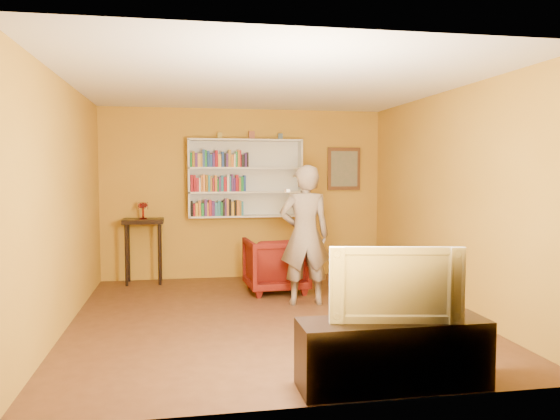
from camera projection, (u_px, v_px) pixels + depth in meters
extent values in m
cube|color=#492A17|center=(269.00, 321.00, 6.42)|extent=(5.30, 5.80, 0.12)
cube|color=#AF7B20|center=(244.00, 194.00, 8.80)|extent=(5.30, 0.04, 2.70)
cube|color=#AF7B20|center=(326.00, 221.00, 3.85)|extent=(5.30, 0.04, 2.70)
cube|color=#AF7B20|center=(63.00, 204.00, 5.92)|extent=(0.04, 5.80, 2.70)
cube|color=#AF7B20|center=(450.00, 200.00, 6.73)|extent=(0.04, 5.80, 2.70)
cube|color=white|center=(269.00, 82.00, 6.23)|extent=(5.30, 5.80, 0.06)
cube|color=silver|center=(245.00, 178.00, 8.74)|extent=(1.80, 0.03, 1.20)
cube|color=silver|center=(189.00, 178.00, 8.46)|extent=(0.03, 0.28, 1.20)
cube|color=silver|center=(300.00, 178.00, 8.77)|extent=(0.03, 0.28, 1.20)
cube|color=silver|center=(246.00, 216.00, 8.66)|extent=(1.80, 0.28, 0.03)
cube|color=silver|center=(246.00, 192.00, 8.63)|extent=(1.80, 0.28, 0.03)
cube|color=silver|center=(245.00, 168.00, 8.60)|extent=(1.80, 0.28, 0.03)
cube|color=silver|center=(245.00, 140.00, 8.57)|extent=(1.80, 0.28, 0.03)
cube|color=black|center=(192.00, 209.00, 8.45)|extent=(0.03, 0.16, 0.24)
cube|color=maroon|center=(194.00, 210.00, 8.45)|extent=(0.03, 0.16, 0.19)
cube|color=gold|center=(197.00, 210.00, 8.46)|extent=(0.04, 0.15, 0.20)
cube|color=orange|center=(200.00, 208.00, 8.48)|extent=(0.03, 0.19, 0.24)
cube|color=#1C7F38|center=(202.00, 210.00, 8.49)|extent=(0.04, 0.18, 0.20)
cube|color=#4C2673|center=(206.00, 208.00, 8.49)|extent=(0.04, 0.18, 0.26)
cube|color=orange|center=(208.00, 209.00, 8.49)|extent=(0.02, 0.15, 0.21)
cube|color=maroon|center=(210.00, 208.00, 8.49)|extent=(0.04, 0.15, 0.25)
cube|color=#4C2673|center=(213.00, 208.00, 8.50)|extent=(0.04, 0.15, 0.23)
cube|color=teal|center=(216.00, 209.00, 8.52)|extent=(0.04, 0.17, 0.21)
cube|color=teal|center=(219.00, 208.00, 8.52)|extent=(0.04, 0.15, 0.24)
cube|color=#1C7F38|center=(221.00, 209.00, 8.54)|extent=(0.02, 0.17, 0.22)
cube|color=black|center=(223.00, 208.00, 8.53)|extent=(0.03, 0.16, 0.23)
cube|color=#4C2673|center=(225.00, 207.00, 8.53)|extent=(0.02, 0.15, 0.27)
cube|color=orange|center=(227.00, 207.00, 8.54)|extent=(0.03, 0.16, 0.27)
cube|color=black|center=(230.00, 208.00, 8.54)|extent=(0.04, 0.14, 0.26)
cube|color=gold|center=(232.00, 209.00, 8.56)|extent=(0.04, 0.16, 0.22)
cube|color=black|center=(235.00, 208.00, 8.56)|extent=(0.03, 0.15, 0.24)
cube|color=orange|center=(238.00, 208.00, 8.58)|extent=(0.04, 0.16, 0.24)
cube|color=olive|center=(240.00, 208.00, 8.59)|extent=(0.02, 0.18, 0.23)
cube|color=teal|center=(242.00, 208.00, 8.60)|extent=(0.03, 0.18, 0.22)
cube|color=maroon|center=(192.00, 183.00, 8.42)|extent=(0.04, 0.17, 0.26)
cube|color=maroon|center=(195.00, 183.00, 8.43)|extent=(0.03, 0.16, 0.26)
cube|color=maroon|center=(197.00, 185.00, 8.44)|extent=(0.04, 0.17, 0.21)
cube|color=white|center=(200.00, 185.00, 8.45)|extent=(0.02, 0.18, 0.21)
cube|color=orange|center=(202.00, 184.00, 8.44)|extent=(0.02, 0.15, 0.25)
cube|color=orange|center=(204.00, 183.00, 8.46)|extent=(0.04, 0.17, 0.27)
cube|color=olive|center=(207.00, 183.00, 8.45)|extent=(0.03, 0.14, 0.26)
cube|color=teal|center=(209.00, 183.00, 8.47)|extent=(0.03, 0.15, 0.25)
cube|color=olive|center=(211.00, 184.00, 8.47)|extent=(0.03, 0.16, 0.24)
cube|color=maroon|center=(213.00, 185.00, 8.49)|extent=(0.03, 0.18, 0.21)
cube|color=orange|center=(216.00, 183.00, 8.50)|extent=(0.03, 0.18, 0.25)
cube|color=#1C7F38|center=(218.00, 185.00, 8.49)|extent=(0.02, 0.16, 0.20)
cube|color=#4C2673|center=(220.00, 184.00, 8.50)|extent=(0.03, 0.17, 0.23)
cube|color=teal|center=(222.00, 184.00, 8.51)|extent=(0.04, 0.17, 0.25)
cube|color=maroon|center=(225.00, 184.00, 8.51)|extent=(0.04, 0.16, 0.22)
cube|color=white|center=(228.00, 183.00, 8.53)|extent=(0.03, 0.18, 0.26)
cube|color=teal|center=(230.00, 184.00, 8.52)|extent=(0.03, 0.16, 0.24)
cube|color=#4C2673|center=(232.00, 183.00, 8.54)|extent=(0.03, 0.18, 0.27)
cube|color=#4C2673|center=(234.00, 185.00, 8.55)|extent=(0.03, 0.19, 0.21)
cube|color=maroon|center=(237.00, 183.00, 8.54)|extent=(0.04, 0.15, 0.26)
cube|color=olive|center=(239.00, 184.00, 8.56)|extent=(0.03, 0.18, 0.22)
cube|color=#1C7F38|center=(242.00, 184.00, 8.56)|extent=(0.04, 0.16, 0.23)
cube|color=#214198|center=(244.00, 183.00, 8.57)|extent=(0.03, 0.17, 0.25)
cube|color=#1C7F38|center=(191.00, 160.00, 8.40)|extent=(0.03, 0.18, 0.22)
cube|color=olive|center=(194.00, 159.00, 8.40)|extent=(0.03, 0.16, 0.24)
cube|color=#4C2673|center=(196.00, 160.00, 8.40)|extent=(0.04, 0.15, 0.22)
cube|color=gold|center=(199.00, 160.00, 8.41)|extent=(0.04, 0.15, 0.21)
cube|color=olive|center=(201.00, 160.00, 8.42)|extent=(0.03, 0.15, 0.21)
cube|color=#214198|center=(203.00, 158.00, 8.43)|extent=(0.03, 0.17, 0.27)
cube|color=#1C7F38|center=(206.00, 159.00, 8.43)|extent=(0.03, 0.16, 0.26)
cube|color=#214198|center=(208.00, 159.00, 8.44)|extent=(0.03, 0.16, 0.25)
cube|color=#214198|center=(211.00, 161.00, 8.46)|extent=(0.04, 0.19, 0.20)
cube|color=#4C2673|center=(214.00, 160.00, 8.46)|extent=(0.04, 0.16, 0.22)
cube|color=maroon|center=(216.00, 159.00, 8.47)|extent=(0.04, 0.18, 0.26)
cube|color=gold|center=(219.00, 161.00, 8.49)|extent=(0.04, 0.19, 0.20)
cube|color=#214198|center=(222.00, 159.00, 8.47)|extent=(0.04, 0.15, 0.24)
cube|color=black|center=(225.00, 160.00, 8.48)|extent=(0.03, 0.15, 0.21)
cube|color=#4C2673|center=(227.00, 160.00, 8.49)|extent=(0.03, 0.15, 0.21)
cube|color=olive|center=(229.00, 159.00, 8.51)|extent=(0.04, 0.18, 0.27)
cube|color=orange|center=(232.00, 161.00, 8.51)|extent=(0.04, 0.16, 0.19)
cube|color=white|center=(234.00, 161.00, 8.52)|extent=(0.02, 0.18, 0.21)
cube|color=#1C7F38|center=(236.00, 159.00, 8.52)|extent=(0.03, 0.16, 0.24)
cube|color=orange|center=(238.00, 159.00, 8.52)|extent=(0.03, 0.14, 0.26)
cube|color=maroon|center=(240.00, 159.00, 8.54)|extent=(0.02, 0.18, 0.26)
cube|color=black|center=(243.00, 161.00, 8.53)|extent=(0.04, 0.15, 0.20)
cube|color=#4C2673|center=(245.00, 160.00, 8.55)|extent=(0.03, 0.16, 0.22)
cube|color=black|center=(247.00, 160.00, 8.56)|extent=(0.02, 0.18, 0.23)
cube|color=#AF9532|center=(220.00, 136.00, 8.50)|extent=(0.07, 0.07, 0.10)
cube|color=brown|center=(252.00, 135.00, 8.59)|extent=(0.09, 0.09, 0.12)
cube|color=#42576E|center=(280.00, 137.00, 8.67)|extent=(0.07, 0.07, 0.10)
cube|color=#4F2C16|center=(344.00, 169.00, 9.01)|extent=(0.55, 0.04, 0.70)
cube|color=#7C705A|center=(344.00, 169.00, 8.99)|extent=(0.45, 0.02, 0.58)
cylinder|color=black|center=(126.00, 255.00, 8.10)|extent=(0.04, 0.04, 0.92)
cylinder|color=black|center=(160.00, 255.00, 8.19)|extent=(0.04, 0.04, 0.92)
cylinder|color=black|center=(129.00, 252.00, 8.44)|extent=(0.04, 0.04, 0.92)
cylinder|color=black|center=(160.00, 251.00, 8.53)|extent=(0.04, 0.04, 0.92)
cube|color=black|center=(143.00, 221.00, 8.28)|extent=(0.60, 0.46, 0.07)
cylinder|color=maroon|center=(143.00, 218.00, 8.28)|extent=(0.11, 0.11, 0.02)
cylinder|color=maroon|center=(143.00, 213.00, 8.27)|extent=(0.03, 0.03, 0.14)
ellipsoid|color=maroon|center=(143.00, 205.00, 8.26)|extent=(0.15, 0.15, 0.10)
cylinder|color=#FFDEAE|center=(148.00, 206.00, 8.28)|extent=(0.01, 0.01, 0.11)
cylinder|color=#FFDEAE|center=(147.00, 206.00, 8.31)|extent=(0.01, 0.01, 0.11)
cylinder|color=#FFDEAE|center=(145.00, 206.00, 8.33)|extent=(0.01, 0.01, 0.11)
cylinder|color=#FFDEAE|center=(143.00, 206.00, 8.33)|extent=(0.01, 0.01, 0.11)
cylinder|color=#FFDEAE|center=(140.00, 206.00, 8.31)|extent=(0.01, 0.01, 0.11)
cylinder|color=#FFDEAE|center=(138.00, 206.00, 8.27)|extent=(0.01, 0.01, 0.11)
cylinder|color=#FFDEAE|center=(138.00, 206.00, 8.23)|extent=(0.01, 0.01, 0.11)
cylinder|color=#FFDEAE|center=(139.00, 206.00, 8.20)|extent=(0.01, 0.01, 0.11)
cylinder|color=#FFDEAE|center=(142.00, 206.00, 8.19)|extent=(0.01, 0.01, 0.11)
cylinder|color=#FFDEAE|center=(145.00, 206.00, 8.20)|extent=(0.01, 0.01, 0.11)
cylinder|color=#FFDEAE|center=(147.00, 206.00, 8.24)|extent=(0.01, 0.01, 0.11)
imported|color=#4B0505|center=(276.00, 265.00, 7.73)|extent=(0.88, 0.90, 0.77)
imported|color=#726153|center=(305.00, 235.00, 6.97)|extent=(0.68, 0.47, 1.79)
cube|color=white|center=(287.00, 190.00, 6.56)|extent=(0.04, 0.15, 0.04)
cube|color=black|center=(393.00, 353.00, 4.30)|extent=(1.50, 0.45, 0.54)
imported|color=black|center=(394.00, 283.00, 4.26)|extent=(1.04, 0.33, 0.59)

